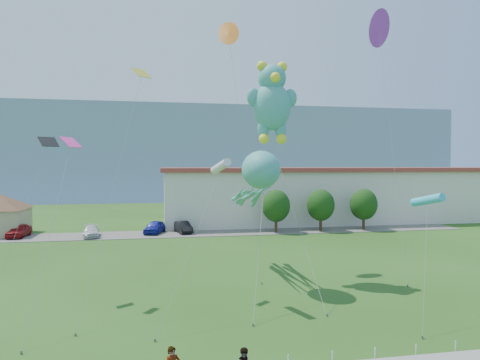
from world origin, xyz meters
The scene contains 20 objects.
ground centered at (0.00, 0.00, 0.00)m, with size 160.00×160.00×0.00m, color #264A14.
parking_strip centered at (0.00, 35.00, 0.03)m, with size 70.00×6.00×0.06m, color #59544C.
hill_ridge centered at (0.00, 120.00, 12.50)m, with size 160.00×50.00×25.00m, color #7592A2.
warehouse centered at (26.00, 44.00, 4.12)m, with size 61.00×15.00×8.20m.
tree_near centered at (10.00, 34.00, 3.39)m, with size 3.60×3.60×5.47m.
tree_mid centered at (16.00, 34.00, 3.39)m, with size 3.60×3.60×5.47m.
tree_far centered at (22.00, 34.00, 3.39)m, with size 3.60×3.60×5.47m.
parked_car_red centered at (-21.02, 35.69, 0.83)m, with size 1.82×4.52×1.54m, color maroon.
parked_car_white centered at (-12.64, 34.41, 0.71)m, with size 1.81×4.46×1.29m, color silver.
parked_car_blue centered at (-5.21, 35.80, 0.83)m, with size 1.82×4.53×1.54m, color #1B2297.
parked_car_black centered at (-1.73, 35.58, 0.77)m, with size 1.49×4.28×1.41m, color black.
octopus_kite centered at (2.48, 11.78, 7.40)m, with size 3.39×14.39×9.59m.
teddy_bear_kite centered at (3.99, 13.04, 13.50)m, with size 3.91×10.28×16.44m.
small_kite_black centered at (-11.86, 10.91, 9.04)m, with size 3.26×4.55×10.55m.
small_kite_pink centered at (-10.02, 9.10, 8.88)m, with size 1.35×8.75×10.47m.
small_kite_yellow centered at (-6.01, 10.68, 12.89)m, with size 3.67×8.77×15.35m.
small_kite_orange centered at (1.52, 18.16, 19.49)m, with size 2.22×7.98×20.72m.
small_kite_cyan centered at (10.86, 3.73, 6.52)m, with size 2.83×4.66×7.00m.
small_kite_purple centered at (13.55, 14.51, 19.41)m, with size 1.80×6.68×20.63m.
small_kite_white centered at (-0.71, 7.63, 8.43)m, with size 4.26×6.57×8.94m.
Camera 1 is at (-4.24, -18.59, 8.59)m, focal length 32.00 mm.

